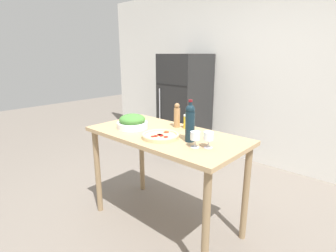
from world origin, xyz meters
The scene contains 11 objects.
ground_plane centered at (0.00, 0.00, 0.00)m, with size 14.00×14.00×0.00m, color slate.
wall_back centered at (0.00, 2.06, 1.30)m, with size 6.40×0.06×2.60m.
refrigerator centered at (-1.09, 1.66, 0.80)m, with size 0.63×0.72×1.60m.
prep_counter centered at (0.00, 0.00, 0.80)m, with size 1.44×0.73×0.92m.
wine_bottle centered at (0.30, -0.03, 1.08)m, with size 0.08×0.08×0.34m.
wine_glass_near centered at (0.41, -0.12, 1.00)m, with size 0.08×0.08×0.12m.
wine_glass_far centered at (0.49, -0.06, 1.00)m, with size 0.08×0.08×0.12m.
pepper_mill centered at (-0.06, 0.23, 1.03)m, with size 0.06×0.06×0.23m.
salad_bowl centered at (-0.35, -0.08, 0.98)m, with size 0.29×0.29×0.13m.
homemade_pizza centered at (0.06, -0.12, 0.94)m, with size 0.31×0.31×0.04m.
salt_canister centered at (0.04, 0.25, 0.98)m, with size 0.07×0.07×0.13m.
Camera 1 is at (1.51, -1.64, 1.60)m, focal length 28.00 mm.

